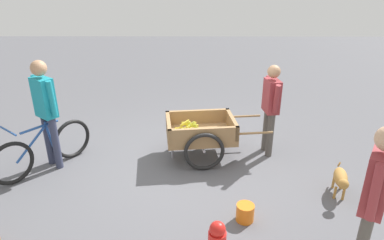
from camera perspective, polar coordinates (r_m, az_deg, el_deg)
The scene contains 8 objects.
ground_plane at distance 5.53m, azimuth -0.97°, elevation -7.69°, with size 24.00×24.00×0.00m, color #56565B.
fruit_cart at distance 5.60m, azimuth 1.36°, elevation -2.19°, with size 1.73×1.01×0.70m.
vendor_person at distance 5.68m, azimuth 13.07°, elevation 2.81°, with size 0.24×0.57×1.54m.
bicycle at distance 5.75m, azimuth -23.55°, elevation -4.49°, with size 1.07×1.35×0.85m.
cyclist_person at distance 5.55m, azimuth -23.33°, elevation 2.35°, with size 0.43×0.39×1.72m.
dog at distance 5.14m, azimuth 23.63°, elevation -8.97°, with size 0.30×0.65×0.40m.
plastic_bucket at distance 4.44m, azimuth 8.87°, elevation -15.06°, with size 0.22×0.22×0.22m, color orange.
bystander_person at distance 3.57m, azimuth 28.25°, elevation -10.82°, with size 0.35×0.47×1.69m.
Camera 1 is at (-0.13, 4.72, 2.86)m, focal length 31.88 mm.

